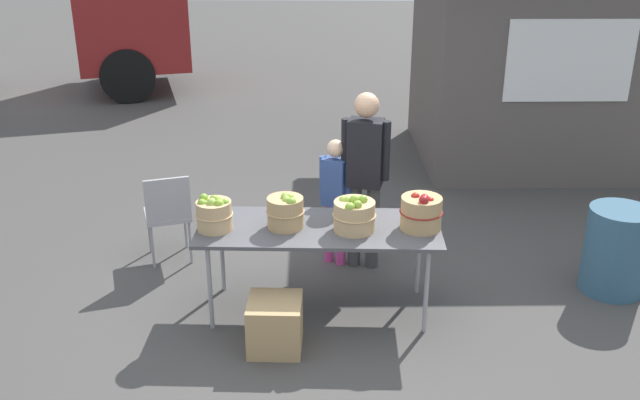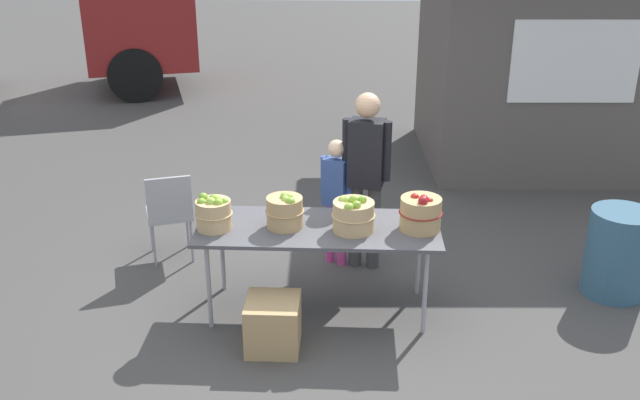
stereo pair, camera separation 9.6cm
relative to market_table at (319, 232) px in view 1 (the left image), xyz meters
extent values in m
plane|color=#474442|center=(0.00, 0.00, -0.71)|extent=(40.00, 40.00, 0.00)
cube|color=#4C4C51|center=(0.00, 0.00, 0.03)|extent=(1.90, 0.76, 0.03)
cylinder|color=#99999E|center=(-0.83, -0.30, -0.35)|extent=(0.04, 0.04, 0.72)
cylinder|color=#99999E|center=(0.83, -0.30, -0.35)|extent=(0.04, 0.04, 0.72)
cylinder|color=#99999E|center=(-0.83, 0.30, -0.35)|extent=(0.04, 0.04, 0.72)
cylinder|color=#99999E|center=(0.83, 0.30, -0.35)|extent=(0.04, 0.04, 0.72)
cylinder|color=tan|center=(-0.80, -0.07, 0.16)|extent=(0.27, 0.27, 0.23)
torus|color=tan|center=(-0.80, -0.07, 0.17)|extent=(0.29, 0.29, 0.01)
sphere|color=#9EC647|center=(-0.81, -0.11, 0.28)|extent=(0.08, 0.08, 0.08)
sphere|color=#8CB738|center=(-0.75, -0.12, 0.28)|extent=(0.07, 0.07, 0.07)
sphere|color=#7AA833|center=(-0.80, -0.07, 0.29)|extent=(0.07, 0.07, 0.07)
sphere|color=#7AA833|center=(-0.89, -0.03, 0.29)|extent=(0.07, 0.07, 0.07)
sphere|color=#7AA833|center=(-0.89, -0.10, 0.27)|extent=(0.07, 0.07, 0.07)
sphere|color=#8CB738|center=(-0.78, -0.07, 0.29)|extent=(0.08, 0.08, 0.08)
sphere|color=#7AA833|center=(-0.71, -0.08, 0.27)|extent=(0.07, 0.07, 0.07)
cylinder|color=tan|center=(-0.26, -0.02, 0.17)|extent=(0.28, 0.28, 0.25)
torus|color=tan|center=(-0.26, -0.02, 0.18)|extent=(0.30, 0.30, 0.01)
sphere|color=#7AA833|center=(-0.21, -0.09, 0.29)|extent=(0.08, 0.08, 0.08)
sphere|color=#8CB738|center=(-0.22, -0.01, 0.29)|extent=(0.07, 0.07, 0.07)
sphere|color=#9EC647|center=(-0.24, -0.06, 0.29)|extent=(0.07, 0.07, 0.07)
sphere|color=#7AA833|center=(-0.26, -0.02, 0.29)|extent=(0.07, 0.07, 0.07)
sphere|color=#9EC647|center=(-0.26, 0.00, 0.30)|extent=(0.07, 0.07, 0.07)
cylinder|color=tan|center=(0.27, -0.06, 0.16)|extent=(0.32, 0.32, 0.24)
torus|color=tan|center=(0.27, -0.06, 0.18)|extent=(0.34, 0.34, 0.01)
sphere|color=#8CB738|center=(0.24, -0.17, 0.28)|extent=(0.08, 0.08, 0.08)
sphere|color=#8CB738|center=(0.30, -0.15, 0.30)|extent=(0.07, 0.07, 0.07)
sphere|color=#9EC647|center=(0.22, -0.02, 0.28)|extent=(0.07, 0.07, 0.07)
sphere|color=#8CB738|center=(0.27, -0.06, 0.30)|extent=(0.07, 0.07, 0.07)
sphere|color=#9EC647|center=(0.19, -0.01, 0.27)|extent=(0.08, 0.08, 0.08)
sphere|color=#7AA833|center=(0.34, -0.04, 0.30)|extent=(0.07, 0.07, 0.07)
cylinder|color=tan|center=(0.79, -0.01, 0.17)|extent=(0.32, 0.32, 0.26)
torus|color=maroon|center=(0.79, -0.01, 0.19)|extent=(0.34, 0.34, 0.01)
sphere|color=#B22319|center=(0.74, 0.02, 0.30)|extent=(0.07, 0.07, 0.07)
sphere|color=maroon|center=(0.80, -0.06, 0.32)|extent=(0.07, 0.07, 0.07)
sphere|color=maroon|center=(0.80, -0.08, 0.32)|extent=(0.07, 0.07, 0.07)
sphere|color=maroon|center=(0.79, -0.10, 0.32)|extent=(0.07, 0.07, 0.07)
sphere|color=#B22319|center=(0.85, -0.05, 0.29)|extent=(0.07, 0.07, 0.07)
cylinder|color=#3F3F3F|center=(0.46, 0.77, -0.31)|extent=(0.12, 0.12, 0.79)
cylinder|color=#3F3F3F|center=(0.30, 0.80, -0.31)|extent=(0.12, 0.12, 0.79)
cube|color=black|center=(0.38, 0.79, 0.39)|extent=(0.33, 0.27, 0.60)
sphere|color=tan|center=(0.38, 0.79, 0.81)|extent=(0.22, 0.22, 0.22)
cylinder|color=black|center=(0.55, 0.75, 0.42)|extent=(0.08, 0.08, 0.53)
cylinder|color=black|center=(0.21, 0.82, 0.42)|extent=(0.08, 0.08, 0.53)
cylinder|color=#CC3F8C|center=(0.17, 0.81, -0.41)|extent=(0.08, 0.08, 0.58)
cylinder|color=#CC3F8C|center=(0.07, 0.87, -0.41)|extent=(0.08, 0.08, 0.58)
cube|color=#334C8C|center=(0.12, 0.84, 0.10)|extent=(0.27, 0.24, 0.44)
sphere|color=beige|center=(0.12, 0.84, 0.41)|extent=(0.16, 0.16, 0.16)
cylinder|color=#334C8C|center=(0.23, 0.78, 0.12)|extent=(0.06, 0.06, 0.39)
cylinder|color=#334C8C|center=(0.01, 0.90, 0.12)|extent=(0.06, 0.06, 0.39)
cube|color=maroon|center=(-3.51, 7.47, 0.54)|extent=(2.34, 2.54, 1.60)
cylinder|color=black|center=(-3.94, 8.33, -0.26)|extent=(0.94, 0.53, 0.90)
cylinder|color=black|center=(-3.38, 6.52, -0.26)|extent=(0.94, 0.53, 0.90)
cube|color=#59514C|center=(2.71, 3.97, 0.59)|extent=(3.11, 2.54, 2.60)
cube|color=white|center=(2.65, 2.76, 0.79)|extent=(1.40, 0.10, 0.90)
cube|color=#99999E|center=(-1.42, 0.89, -0.27)|extent=(0.51, 0.51, 0.04)
cube|color=#99999E|center=(-1.37, 0.72, -0.05)|extent=(0.39, 0.16, 0.40)
cylinder|color=gray|center=(-1.32, 1.11, -0.50)|extent=(0.02, 0.02, 0.42)
cylinder|color=gray|center=(-1.64, 0.99, -0.50)|extent=(0.02, 0.02, 0.42)
cylinder|color=gray|center=(-1.21, 0.79, -0.50)|extent=(0.02, 0.02, 0.42)
cylinder|color=gray|center=(-1.53, 0.67, -0.50)|extent=(0.02, 0.02, 0.42)
cylinder|color=#335972|center=(2.50, 0.40, -0.33)|extent=(0.53, 0.53, 0.75)
cube|color=tan|center=(-0.31, -0.55, -0.51)|extent=(0.40, 0.40, 0.40)
camera|label=1|loc=(0.16, -5.07, 2.39)|focal=40.03mm
camera|label=2|loc=(0.26, -5.06, 2.39)|focal=40.03mm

